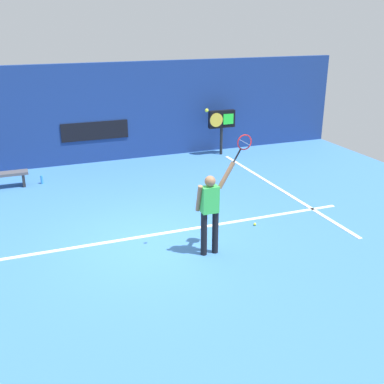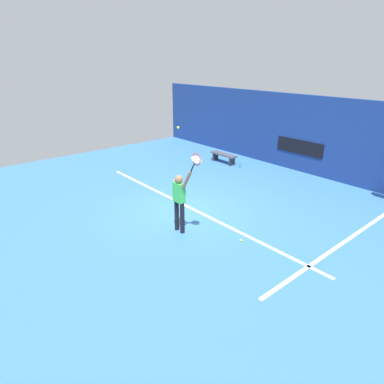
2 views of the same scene
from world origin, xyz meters
name	(u,v)px [view 1 (image 1 of 2)]	position (x,y,z in m)	size (l,w,h in m)	color
ground_plane	(151,242)	(0.00, 0.00, 0.00)	(18.00, 18.00, 0.00)	#3870B2
back_wall	(93,114)	(0.00, 6.57, 1.62)	(18.00, 0.20, 3.24)	navy
sponsor_banner_center	(95,131)	(0.00, 6.45, 1.07)	(2.20, 0.03, 0.60)	black
court_baseline	(147,236)	(0.00, 0.32, 0.01)	(10.00, 0.10, 0.01)	white
court_sideline	(278,188)	(4.36, 2.00, 0.01)	(0.10, 7.00, 0.01)	white
tennis_player	(210,208)	(0.98, -0.92, 1.01)	(0.78, 0.31, 1.93)	black
tennis_racket	(244,144)	(1.68, -0.93, 2.26)	(0.45, 0.27, 0.61)	black
tennis_ball	(207,110)	(0.91, -0.87, 2.96)	(0.07, 0.07, 0.07)	#CCE033
scoreboard_clock	(222,121)	(4.30, 5.85, 1.21)	(0.96, 0.20, 1.57)	black
court_bench	(3,177)	(-2.96, 4.84, 0.34)	(1.40, 0.36, 0.45)	#4C4C51
water_bottle	(42,180)	(-1.91, 4.84, 0.12)	(0.07, 0.07, 0.24)	#338CD8
spare_ball	(255,224)	(2.52, -0.03, 0.03)	(0.07, 0.07, 0.07)	#CCE033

